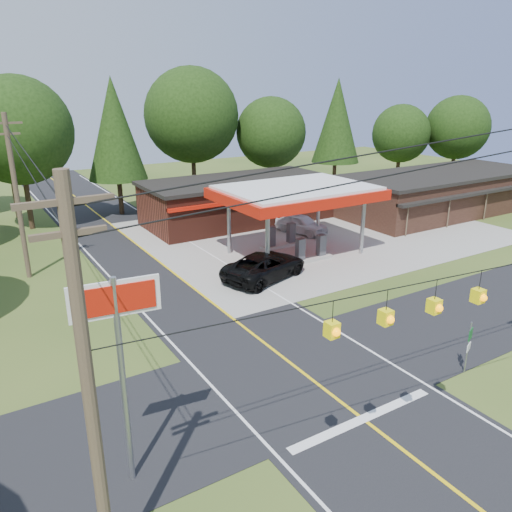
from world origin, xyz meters
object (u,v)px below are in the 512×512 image
suv_car (265,266)px  sedan_car (301,224)px  big_stop_sign (119,336)px  gas_canopy (297,195)px

suv_car → sedan_car: size_ratio=1.31×
big_stop_sign → sedan_car: bearing=42.8°
suv_car → gas_canopy: bearing=-74.2°
sedan_car → big_stop_sign: (-20.50, -19.01, 4.13)m
gas_canopy → suv_car: size_ratio=1.78×
gas_canopy → suv_car: bearing=-146.3°
suv_car → sedan_car: 10.63m
suv_car → big_stop_sign: size_ratio=0.90×
suv_car → sedan_car: (8.00, 7.00, -0.06)m
gas_canopy → big_stop_sign: big_stop_sign is taller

